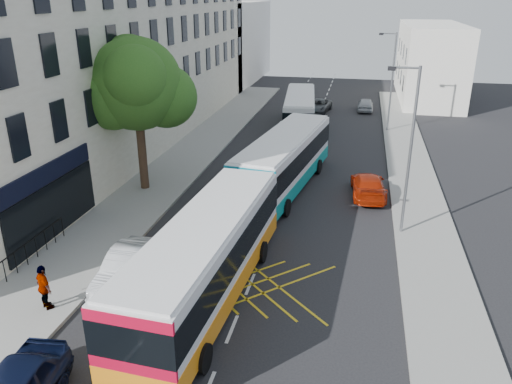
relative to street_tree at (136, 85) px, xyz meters
The scene contains 17 objects.
pavement_left 6.22m from the street_tree, 73.47° to the left, with size 5.00×70.00×0.15m, color gray.
pavement_right 17.17m from the street_tree, ahead, with size 3.00×70.00×0.15m, color gray.
terrace_main 11.00m from the street_tree, 119.95° to the left, with size 8.30×45.00×13.50m.
terrace_far 40.43m from the street_tree, 97.81° to the left, with size 8.00×20.00×10.00m, color silver.
building_right 38.43m from the street_tree, 59.43° to the left, with size 6.00×18.00×8.00m, color silver.
street_tree is the anchor object (origin of this frame).
lamp_near 15.10m from the street_tree, 11.40° to the right, with size 1.45×0.15×8.00m.
lamp_far 22.57m from the street_tree, 49.19° to the left, with size 1.45×0.15×8.00m.
railings 11.22m from the street_tree, 97.02° to the right, with size 0.08×5.60×1.14m, color black, non-canonical shape.
bus_near 13.21m from the street_tree, 55.19° to the right, with size 3.50×11.93×3.31m.
bus_mid 9.58m from the street_tree, 14.09° to the left, with size 4.45×12.08×3.32m.
bus_far 18.86m from the street_tree, 66.57° to the left, with size 3.55×10.88×3.00m.
parked_car_silver 11.89m from the street_tree, 69.90° to the right, with size 1.53×4.39×1.45m, color #B5B8BD.
red_hatchback 14.45m from the street_tree, ahead, with size 1.86×4.58×1.33m, color #B02407.
distant_car_grey 25.51m from the street_tree, 70.43° to the left, with size 2.01×4.35×1.21m, color #3F4246.
distant_car_silver 28.59m from the street_tree, 62.55° to the left, with size 1.52×3.79×1.29m, color #B1B4B9.
pedestrian_far 13.51m from the street_tree, 83.03° to the right, with size 1.05×0.44×1.79m, color gray.
Camera 1 is at (3.84, -11.13, 11.11)m, focal length 35.00 mm.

